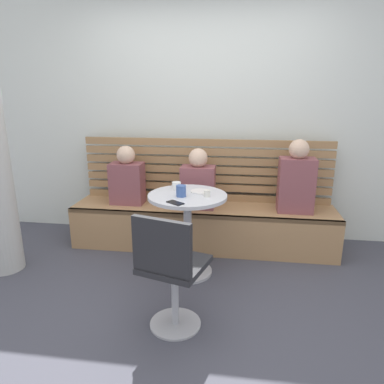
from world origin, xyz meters
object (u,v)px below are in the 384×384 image
plate_small (200,191)px  phone_on_table (175,203)px  cafe_table (188,219)px  person_child_left (127,178)px  booth_bench (202,226)px  cup_espresso_small (207,193)px  person_child_middle (198,182)px  cup_mug_blue (181,191)px  white_chair (170,269)px  person_adult (296,180)px  cup_ceramic_white (176,186)px

plate_small → phone_on_table: size_ratio=1.21×
cafe_table → person_child_left: person_child_left is taller
booth_bench → cup_espresso_small: size_ratio=48.21×
person_child_middle → cup_mug_blue: bearing=-95.8°
white_chair → person_adult: (0.97, 1.39, 0.29)m
booth_bench → plate_small: 0.72m
person_adult → white_chair: bearing=-125.0°
person_child_middle → cup_espresso_small: bearing=-76.0°
cup_mug_blue → booth_bench: bearing=80.4°
person_child_middle → cup_espresso_small: size_ratio=10.87×
person_child_middle → white_chair: bearing=-90.4°
booth_bench → person_adult: person_adult is taller
person_child_middle → plate_small: person_child_middle is taller
person_adult → plate_small: person_adult is taller
person_adult → person_child_middle: (-0.96, -0.01, -0.05)m
white_chair → cup_ceramic_white: (-0.13, 0.95, 0.31)m
cup_ceramic_white → person_adult: bearing=21.5°
person_adult → plate_small: size_ratio=4.21×
booth_bench → cup_mug_blue: bearing=-99.6°
booth_bench → cup_mug_blue: size_ratio=28.42×
cup_mug_blue → plate_small: bearing=46.6°
plate_small → cup_mug_blue: bearing=-133.4°
cup_mug_blue → cup_ceramic_white: 0.22m
cafe_table → person_child_middle: size_ratio=1.22×
cup_mug_blue → phone_on_table: bearing=-94.1°
phone_on_table → person_child_middle: bearing=30.0°
person_child_left → phone_on_table: person_child_left is taller
person_child_left → plate_small: (0.84, -0.51, 0.04)m
booth_bench → person_adult: size_ratio=3.77×
cup_mug_blue → cup_espresso_small: (0.22, 0.03, -0.02)m
cafe_table → cup_espresso_small: cup_espresso_small is taller
white_chair → phone_on_table: (-0.07, 0.56, 0.28)m
booth_bench → person_child_left: (-0.80, 0.02, 0.49)m
booth_bench → plate_small: plate_small is taller
white_chair → person_child_left: person_child_left is taller
person_adult → plate_small: (-0.88, -0.49, -0.01)m
cup_ceramic_white → phone_on_table: (0.06, -0.40, -0.03)m
cup_ceramic_white → cup_espresso_small: cup_ceramic_white is taller
person_child_left → cup_ceramic_white: person_child_left is taller
cafe_table → phone_on_table: bearing=-102.7°
white_chair → phone_on_table: white_chair is taller
cup_espresso_small → cafe_table: bearing=167.6°
cafe_table → white_chair: size_ratio=0.87×
phone_on_table → booth_bench: bearing=27.0°
person_adult → phone_on_table: bearing=-141.4°
white_chair → person_child_middle: (0.01, 1.38, 0.24)m
plate_small → cup_ceramic_white: bearing=166.8°
cup_ceramic_white → plate_small: 0.23m
cup_ceramic_white → plate_small: size_ratio=0.47×
person_child_left → cup_mug_blue: (0.69, -0.67, 0.08)m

